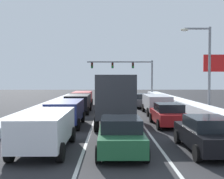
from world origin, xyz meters
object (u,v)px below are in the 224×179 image
Objects in this scene: box_truck_center_lane_second at (115,97)px; suv_navy_left_lane_second at (66,111)px; suv_red_left_lane_fourth at (82,97)px; sedan_charcoal_right_lane_fourth at (143,101)px; sedan_red_right_lane_second at (168,114)px; street_lamp_right_mid at (205,62)px; roadside_sign_right at (220,69)px; traffic_light_gantry at (129,69)px; suv_white_left_lane_nearest at (45,128)px; sedan_black_right_lane_nearest at (207,134)px; suv_black_left_lane_third at (78,102)px; sedan_maroon_center_lane_third at (114,103)px; sedan_green_center_lane_nearest at (121,135)px; suv_silver_right_lane_third at (157,103)px; suv_gray_center_lane_fourth at (113,96)px.

box_truck_center_lane_second reaches higher than suv_navy_left_lane_second.
sedan_charcoal_right_lane_fourth is at bearing -10.99° from suv_red_left_lane_fourth.
sedan_red_right_lane_second is 3.75m from box_truck_center_lane_second.
street_lamp_right_mid is 1.38× the size of roadside_sign_right.
traffic_light_gantry is at bearing 91.14° from sedan_red_right_lane_second.
box_truck_center_lane_second is at bearing -96.07° from traffic_light_gantry.
suv_white_left_lane_nearest is at bearing -109.32° from sedan_charcoal_right_lane_fourth.
suv_black_left_lane_third is at bearing 116.65° from sedan_black_right_lane_nearest.
sedan_maroon_center_lane_third is at bearing -98.48° from traffic_light_gantry.
street_lamp_right_mid is at bearing 58.04° from sedan_green_center_lane_nearest.
sedan_charcoal_right_lane_fourth is 0.92× the size of suv_white_left_lane_nearest.
suv_silver_right_lane_third is 7.10m from suv_black_left_lane_third.
box_truck_center_lane_second is at bearing 173.33° from sedan_red_right_lane_second.
roadside_sign_right is (9.96, 14.54, 3.25)m from sedan_green_center_lane_nearest.
suv_white_left_lane_nearest and suv_black_left_lane_third have the same top height.
sedan_black_right_lane_nearest is at bearing -88.57° from sedan_charcoal_right_lane_fourth.
suv_navy_left_lane_second is at bearing 136.68° from sedan_black_right_lane_nearest.
sedan_black_right_lane_nearest is at bearing -87.63° from sedan_red_right_lane_second.
suv_black_left_lane_third reaches higher than sedan_maroon_center_lane_third.
sedan_black_right_lane_nearest is 1.00× the size of sedan_maroon_center_lane_third.
sedan_red_right_lane_second is 9.95m from suv_black_left_lane_third.
suv_navy_left_lane_second reaches higher than sedan_green_center_lane_nearest.
suv_black_left_lane_third is (0.04, 7.33, 0.00)m from suv_navy_left_lane_second.
sedan_red_right_lane_second is 1.00× the size of sedan_green_center_lane_nearest.
suv_navy_left_lane_second is 13.06m from street_lamp_right_mid.
sedan_green_center_lane_nearest is 0.59× the size of street_lamp_right_mid.
suv_black_left_lane_third is (-3.30, 14.09, 0.25)m from sedan_green_center_lane_nearest.
sedan_charcoal_right_lane_fourth is 0.59× the size of street_lamp_right_mid.
suv_black_left_lane_third is at bearing 89.70° from suv_navy_left_lane_second.
roadside_sign_right is at bearing -22.85° from suv_red_left_lane_fourth.
street_lamp_right_mid is 3.00m from roadside_sign_right.
suv_silver_right_lane_third is at bearing 89.92° from sedan_black_right_lane_nearest.
suv_silver_right_lane_third is 4.62m from sedan_maroon_center_lane_third.
box_truck_center_lane_second is 3.38m from suv_navy_left_lane_second.
sedan_red_right_lane_second is 12.12m from sedan_charcoal_right_lane_fourth.
sedan_charcoal_right_lane_fourth is at bearing 70.68° from suv_white_left_lane_nearest.
suv_navy_left_lane_second is (-7.06, 6.66, 0.25)m from sedan_black_right_lane_nearest.
street_lamp_right_mid reaches higher than roadside_sign_right.
sedan_green_center_lane_nearest is 0.92× the size of suv_black_left_lane_third.
suv_silver_right_lane_third is 1.00× the size of suv_white_left_lane_nearest.
suv_gray_center_lane_fourth is 1.00× the size of suv_navy_left_lane_second.
sedan_charcoal_right_lane_fourth is at bearing 36.32° from suv_black_left_lane_third.
sedan_maroon_center_lane_third is 0.92× the size of suv_gray_center_lane_fourth.
traffic_light_gantry is (2.88, 35.29, 3.97)m from sedan_green_center_lane_nearest.
suv_silver_right_lane_third is 10.12m from suv_red_left_lane_fourth.
suv_gray_center_lane_fourth and suv_red_left_lane_fourth have the same top height.
street_lamp_right_mid reaches higher than box_truck_center_lane_second.
street_lamp_right_mid reaches higher than suv_black_left_lane_third.
suv_white_left_lane_nearest is at bearing -89.38° from suv_navy_left_lane_second.
box_truck_center_lane_second is at bearing -143.87° from roadside_sign_right.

